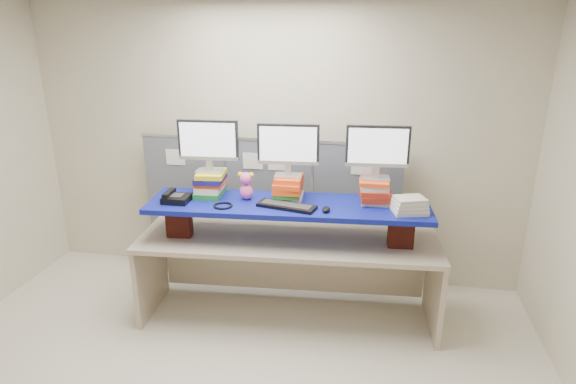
% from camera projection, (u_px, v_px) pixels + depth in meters
% --- Properties ---
extents(room, '(5.00, 4.00, 2.80)m').
position_uv_depth(room, '(205.00, 220.00, 2.99)').
color(room, beige).
rests_on(room, ground).
extents(cubicle_partition, '(2.60, 0.06, 1.53)m').
position_uv_depth(cubicle_partition, '(269.00, 212.00, 4.85)').
color(cubicle_partition, '#525660').
rests_on(cubicle_partition, ground).
extents(desk, '(2.65, 0.94, 0.79)m').
position_uv_depth(desk, '(288.00, 255.00, 4.23)').
color(desk, tan).
rests_on(desk, ground).
extents(brick_pier_left, '(0.22, 0.13, 0.29)m').
position_uv_depth(brick_pier_left, '(179.00, 221.00, 4.19)').
color(brick_pier_left, maroon).
rests_on(brick_pier_left, desk).
extents(brick_pier_right, '(0.22, 0.13, 0.29)m').
position_uv_depth(brick_pier_right, '(401.00, 231.00, 3.99)').
color(brick_pier_right, maroon).
rests_on(brick_pier_right, desk).
extents(blue_board, '(2.42, 0.76, 0.04)m').
position_uv_depth(blue_board, '(288.00, 206.00, 4.08)').
color(blue_board, navy).
rests_on(blue_board, brick_pier_left).
extents(book_stack_left, '(0.27, 0.31, 0.22)m').
position_uv_depth(book_stack_left, '(210.00, 183.00, 4.23)').
color(book_stack_left, '#217C2B').
rests_on(book_stack_left, blue_board).
extents(book_stack_center, '(0.26, 0.31, 0.20)m').
position_uv_depth(book_stack_center, '(288.00, 188.00, 4.15)').
color(book_stack_center, silver).
rests_on(book_stack_center, blue_board).
extents(book_stack_right, '(0.28, 0.33, 0.20)m').
position_uv_depth(book_stack_right, '(375.00, 190.00, 4.07)').
color(book_stack_right, silver).
rests_on(book_stack_right, blue_board).
extents(monitor_left, '(0.52, 0.16, 0.45)m').
position_uv_depth(monitor_left, '(208.00, 143.00, 4.10)').
color(monitor_left, '#B3B2B8').
rests_on(monitor_left, book_stack_left).
extents(monitor_center, '(0.52, 0.16, 0.45)m').
position_uv_depth(monitor_center, '(288.00, 147.00, 4.04)').
color(monitor_center, '#B3B2B8').
rests_on(monitor_center, book_stack_center).
extents(monitor_right, '(0.52, 0.16, 0.45)m').
position_uv_depth(monitor_right, '(377.00, 149.00, 3.96)').
color(monitor_right, '#B3B2B8').
rests_on(monitor_right, book_stack_right).
extents(keyboard, '(0.51, 0.27, 0.03)m').
position_uv_depth(keyboard, '(287.00, 206.00, 3.97)').
color(keyboard, black).
rests_on(keyboard, blue_board).
extents(mouse, '(0.10, 0.13, 0.04)m').
position_uv_depth(mouse, '(326.00, 209.00, 3.89)').
color(mouse, black).
rests_on(mouse, blue_board).
extents(desk_phone, '(0.22, 0.20, 0.09)m').
position_uv_depth(desk_phone, '(176.00, 198.00, 4.10)').
color(desk_phone, black).
rests_on(desk_phone, blue_board).
extents(headset, '(0.18, 0.18, 0.02)m').
position_uv_depth(headset, '(223.00, 206.00, 3.99)').
color(headset, black).
rests_on(headset, blue_board).
extents(plush_toy, '(0.14, 0.11, 0.24)m').
position_uv_depth(plush_toy, '(246.00, 185.00, 4.13)').
color(plush_toy, pink).
rests_on(plush_toy, blue_board).
extents(binder_stack, '(0.31, 0.28, 0.13)m').
position_uv_depth(binder_stack, '(410.00, 205.00, 3.85)').
color(binder_stack, beige).
rests_on(binder_stack, blue_board).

